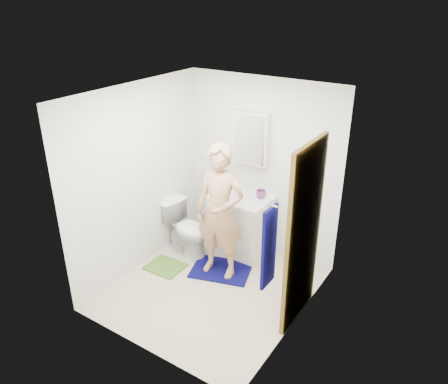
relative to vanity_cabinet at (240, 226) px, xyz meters
The scene contains 22 objects.
floor 1.01m from the vanity_cabinet, 80.69° to the right, with size 2.20×2.40×0.02m, color beige.
ceiling 2.21m from the vanity_cabinet, 80.69° to the right, with size 2.20×2.40×0.02m, color white.
wall_back 0.87m from the vanity_cabinet, 63.05° to the left, with size 2.20×0.02×2.40m, color silver.
wall_front 2.28m from the vanity_cabinet, 85.96° to the right, with size 2.20×0.02×2.40m, color silver.
wall_left 1.55m from the vanity_cabinet, 136.37° to the right, with size 0.02×2.40×2.40m, color silver.
wall_right 1.75m from the vanity_cabinet, 35.99° to the right, with size 0.02×2.40×2.40m, color silver.
vanity_cabinet is the anchor object (origin of this frame).
countertop 0.43m from the vanity_cabinet, ahead, with size 0.79×0.59×0.05m, color white.
sink_basin 0.44m from the vanity_cabinet, ahead, with size 0.40×0.40×0.03m, color white.
faucet 0.54m from the vanity_cabinet, 90.00° to the left, with size 0.03×0.03×0.12m, color silver.
medicine_cabinet 1.22m from the vanity_cabinet, 90.00° to the left, with size 0.50×0.12×0.70m, color white.
mirror_panel 1.21m from the vanity_cabinet, 90.00° to the left, with size 0.46×0.01×0.66m, color white.
door 1.57m from the vanity_cabinet, 32.20° to the right, with size 0.05×0.80×2.05m, color olive.
door_knob 1.69m from the vanity_cabinet, 42.72° to the right, with size 0.07×0.07×0.07m, color gold.
towel 2.08m from the vanity_cabinet, 51.53° to the right, with size 0.03×0.24×0.80m, color #08084F.
towel_hook 2.30m from the vanity_cabinet, 50.60° to the right, with size 0.02×0.02×0.06m, color silver.
toilet 0.74m from the vanity_cabinet, 146.19° to the right, with size 0.41×0.72×0.74m, color white.
bath_mat 0.67m from the vanity_cabinet, 85.90° to the right, with size 0.75×0.54×0.02m, color #08084F.
green_rug 1.15m from the vanity_cabinet, 125.08° to the right, with size 0.47×0.40×0.02m, color #4F842C.
soap_dispenser 0.60m from the vanity_cabinet, 164.04° to the right, with size 0.09×0.09×0.19m, color #CD5F83.
toothbrush_cup 0.57m from the vanity_cabinet, 25.06° to the left, with size 0.13×0.13×0.10m, color #7E3A81.
man 0.77m from the vanity_cabinet, 84.63° to the right, with size 0.63×0.42×1.74m, color tan.
Camera 1 is at (2.51, -3.59, 3.36)m, focal length 35.00 mm.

